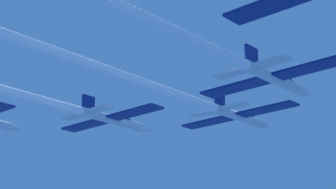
% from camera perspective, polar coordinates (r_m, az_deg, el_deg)
% --- Properties ---
extents(jet_lead, '(19.90, 54.88, 3.30)m').
position_cam_1_polar(jet_lead, '(77.09, 0.98, -0.04)').
color(jet_lead, silver).
extents(jet_left_wing, '(19.90, 57.60, 3.30)m').
position_cam_1_polar(jet_left_wing, '(77.84, -13.92, -0.15)').
color(jet_left_wing, silver).
extents(jet_right_wing, '(19.90, 55.04, 3.30)m').
position_cam_1_polar(jet_right_wing, '(57.95, 3.10, 5.12)').
color(jet_right_wing, silver).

